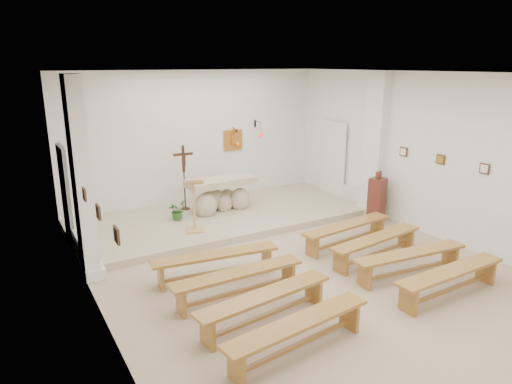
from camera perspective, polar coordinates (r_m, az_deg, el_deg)
ground at (r=8.34m, az=6.74°, el=-10.33°), size 7.00×10.00×0.00m
wall_left at (r=6.33m, az=-18.95°, el=-2.63°), size 0.02×10.00×3.50m
wall_right at (r=10.19m, az=23.04°, el=3.75°), size 0.02×10.00×3.50m
wall_back at (r=12.00m, az=-7.46°, el=6.53°), size 7.00×0.02×3.50m
ceiling at (r=7.49m, az=7.62°, el=14.39°), size 7.00×10.00×0.02m
sanctuary_platform at (r=11.08m, az=-4.13°, el=-3.09°), size 6.98×3.00×0.15m
pilaster_left at (r=8.25m, az=-20.99°, el=1.37°), size 0.26×0.55×3.50m
pilaster_right at (r=11.39m, az=14.67°, el=5.66°), size 0.26×0.55×3.50m
gold_wall_relief at (r=12.43m, az=-2.90°, el=6.50°), size 0.55×0.04×0.55m
sanctuary_lamp at (r=12.52m, az=0.50°, el=7.32°), size 0.11×0.36×0.44m
station_frame_left_front at (r=5.60m, az=-17.03°, el=-5.18°), size 0.03×0.20×0.20m
station_frame_left_mid at (r=6.53m, az=-19.11°, el=-2.37°), size 0.03×0.20×0.20m
station_frame_left_rear at (r=7.48m, az=-20.67°, el=-0.26°), size 0.03×0.20×0.20m
station_frame_right_front at (r=9.74m, az=26.66°, el=2.63°), size 0.03×0.20×0.20m
station_frame_right_mid at (r=10.30m, az=22.07°, el=3.80°), size 0.03×0.20×0.20m
station_frame_right_rear at (r=10.92m, az=17.97°, el=4.82°), size 0.03×0.20×0.20m
radiator_left at (r=9.35m, az=-21.21°, el=-6.57°), size 0.10×0.85×0.52m
radiator_right at (r=12.25m, az=12.11°, el=-0.60°), size 0.10×0.85×0.52m
altar at (r=11.23m, az=-4.44°, el=-0.62°), size 1.75×0.81×0.88m
lectern at (r=9.81m, az=-7.75°, el=-1.62°), size 0.52×0.47×1.20m
crucifix_stand at (r=11.26m, az=-8.99°, el=2.37°), size 0.49×0.21×1.61m
potted_plant at (r=10.72m, az=-9.83°, el=-2.23°), size 0.54×0.54×0.46m
donation_pedestal at (r=11.16m, az=14.86°, el=-0.93°), size 0.41×0.41×1.23m
bench_left_front at (r=8.07m, az=-5.06°, el=-8.43°), size 2.27×0.65×0.47m
bench_right_front at (r=9.61m, az=11.30°, el=-4.61°), size 2.27×0.59×0.47m
bench_left_second at (r=7.39m, az=-2.26°, el=-10.74°), size 2.24×0.37×0.47m
bench_right_second at (r=9.05m, az=14.77°, el=-6.14°), size 2.27×0.62×0.47m
bench_left_third at (r=6.76m, az=1.15°, el=-13.47°), size 2.27×0.61×0.47m
bench_right_third at (r=8.54m, az=18.70°, el=-7.83°), size 2.27×0.59×0.47m
bench_left_fourth at (r=6.16m, az=5.34°, el=-16.68°), size 2.27×0.60×0.47m
bench_right_fourth at (r=8.08m, az=23.14°, el=-9.69°), size 2.25×0.39×0.47m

